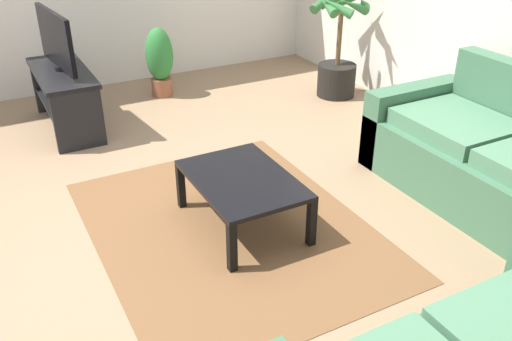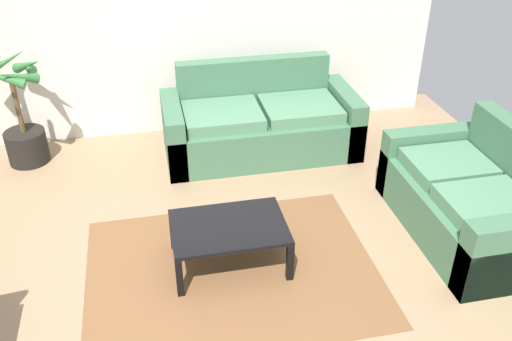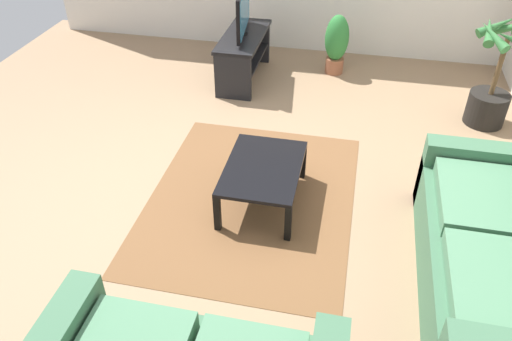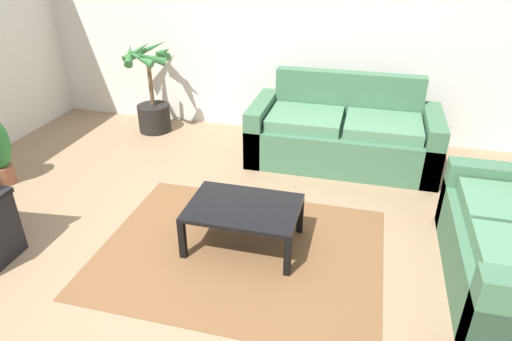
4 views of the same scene
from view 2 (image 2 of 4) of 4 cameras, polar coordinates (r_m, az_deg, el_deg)
name	(u,v)px [view 2 (image 2 of 4)]	position (r m, az deg, el deg)	size (l,w,h in m)	color
ground_plane	(206,319)	(3.99, -5.19, -14.97)	(6.60, 6.60, 0.00)	#937556
wall_back	(160,10)	(5.97, -9.79, 15.97)	(6.00, 0.06, 2.70)	silver
couch_main	(260,125)	(5.77, 0.41, 4.75)	(1.97, 0.90, 0.90)	#3F6B4C
couch_loveseat	(471,201)	(4.89, 21.22, -2.98)	(0.90, 1.56, 0.90)	#3F6B4C
coffee_table	(229,230)	(4.22, -2.81, -6.15)	(0.87, 0.60, 0.36)	black
area_rug	(232,270)	(4.34, -2.48, -10.21)	(2.20, 1.70, 0.01)	brown
potted_palm	(21,121)	(5.98, -23.01, 4.66)	(0.68, 0.68, 1.11)	black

